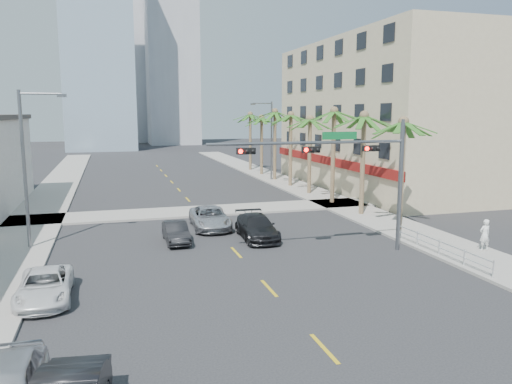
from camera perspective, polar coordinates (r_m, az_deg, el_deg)
ground at (r=19.17m, az=5.28°, el=-14.83°), size 260.00×260.00×0.00m
sidewalk_right at (r=41.45m, az=10.57°, el=-1.78°), size 4.00×120.00×0.15m
sidewalk_left at (r=37.47m, az=-24.37°, el=-3.59°), size 4.00×120.00×0.15m
sidewalk_cross at (r=39.58m, az=-6.50°, el=-2.19°), size 80.00×4.00×0.15m
building_right at (r=54.36m, az=15.50°, el=8.45°), size 15.25×28.00×15.00m
tower_far_left at (r=112.46m, az=-17.69°, el=16.94°), size 14.00×14.00×48.00m
tower_far_right at (r=129.15m, az=-9.70°, el=18.84°), size 12.00×12.00×60.00m
tower_far_center at (r=141.93m, az=-15.30°, el=14.09°), size 16.00×16.00×42.00m
traffic_signal_mast at (r=27.31m, az=10.61°, el=3.25°), size 11.12×0.54×7.20m
palm_tree_0 at (r=33.60m, az=16.51°, el=7.54°), size 4.80×4.80×7.80m
palm_tree_1 at (r=38.07m, az=12.26°, el=8.36°), size 4.80×4.80×8.16m
palm_tree_2 at (r=42.72m, az=8.92°, el=8.98°), size 4.80×4.80×8.52m
palm_tree_3 at (r=47.48m, az=6.20°, el=8.19°), size 4.80×4.80×7.80m
palm_tree_4 at (r=52.32m, az=4.01°, el=8.68°), size 4.80×4.80×8.16m
palm_tree_5 at (r=57.22m, az=2.18°, el=9.07°), size 4.80×4.80×8.52m
palm_tree_6 at (r=62.18m, az=0.64°, el=8.43°), size 4.80×4.80×7.80m
palm_tree_7 at (r=67.17m, az=-0.67°, el=8.77°), size 4.80×4.80×8.16m
streetlight_left at (r=30.71m, az=-24.64°, el=3.20°), size 2.55×0.25×9.00m
streetlight_right at (r=57.10m, az=1.59°, el=6.34°), size 2.55×0.25×9.00m
guardrail at (r=28.81m, az=20.21°, el=-5.75°), size 0.08×8.08×1.00m
car_parked_far at (r=22.81m, az=-23.00°, el=-9.87°), size 2.17×4.59×1.27m
car_lane_left at (r=30.53m, az=-9.14°, el=-4.57°), size 1.37×3.79×1.24m
car_lane_center at (r=33.93m, az=-5.29°, el=-2.94°), size 2.64×5.32×1.45m
car_lane_right at (r=31.04m, az=0.08°, el=-4.02°), size 2.27×5.13×1.46m
pedestrian at (r=30.59m, az=24.69°, el=-4.47°), size 0.65×0.43×1.77m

